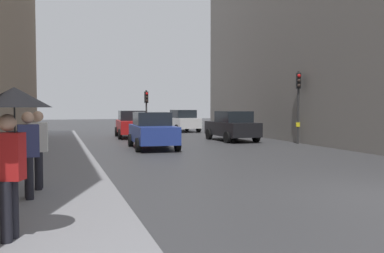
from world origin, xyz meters
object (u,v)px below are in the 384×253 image
at_px(pedestrian_with_grey_backpack, 26,150).
at_px(traffic_light_far_median, 146,104).
at_px(car_dark_suv, 232,126).
at_px(pedestrian_with_black_backpack, 36,145).
at_px(car_blue_van, 153,130).
at_px(pedestrian_with_umbrella, 12,120).
at_px(car_red_sedan, 132,124).
at_px(traffic_light_mid_street, 298,94).
at_px(car_white_compact, 182,121).

bearing_deg(pedestrian_with_grey_backpack, traffic_light_far_median, 71.95).
xyz_separation_m(car_dark_suv, pedestrian_with_black_backpack, (-10.30, -12.50, 0.29)).
distance_m(car_blue_van, car_dark_suv, 6.18).
relative_size(traffic_light_far_median, pedestrian_with_umbrella, 1.51).
bearing_deg(traffic_light_far_median, car_red_sedan, -117.09).
relative_size(car_red_sedan, pedestrian_with_umbrella, 2.01).
relative_size(traffic_light_mid_street, car_dark_suv, 0.93).
relative_size(car_blue_van, pedestrian_with_umbrella, 2.00).
distance_m(car_dark_suv, pedestrian_with_grey_backpack, 17.07).
relative_size(traffic_light_far_median, car_dark_suv, 0.76).
distance_m(car_white_compact, pedestrian_with_umbrella, 27.95).
bearing_deg(pedestrian_with_grey_backpack, traffic_light_mid_street, 39.00).
height_order(car_white_compact, car_blue_van, same).
bearing_deg(pedestrian_with_umbrella, traffic_light_far_median, 73.94).
height_order(traffic_light_mid_street, car_dark_suv, traffic_light_mid_street).
bearing_deg(pedestrian_with_black_backpack, pedestrian_with_umbrella, -91.99).
bearing_deg(car_blue_van, pedestrian_with_black_backpack, -116.74).
bearing_deg(car_red_sedan, pedestrian_with_grey_backpack, -106.32).
relative_size(car_blue_van, car_dark_suv, 1.01).
distance_m(car_dark_suv, pedestrian_with_black_backpack, 16.20).
bearing_deg(car_red_sedan, traffic_light_far_median, 62.91).
distance_m(car_white_compact, pedestrian_with_black_backpack, 24.44).
distance_m(car_dark_suv, pedestrian_with_umbrella, 19.32).
xyz_separation_m(traffic_light_mid_street, traffic_light_far_median, (-6.14, 10.66, -0.48)).
bearing_deg(car_white_compact, traffic_light_mid_street, -77.72).
height_order(car_dark_suv, pedestrian_with_black_backpack, pedestrian_with_black_backpack).
relative_size(traffic_light_mid_street, car_red_sedan, 0.92).
bearing_deg(pedestrian_with_grey_backpack, car_white_compact, 66.07).
distance_m(pedestrian_with_black_backpack, pedestrian_with_grey_backpack, 1.00).
bearing_deg(pedestrian_with_umbrella, car_white_compact, 68.39).
relative_size(car_red_sedan, car_blue_van, 1.01).
bearing_deg(car_white_compact, pedestrian_with_grey_backpack, -113.93).
bearing_deg(car_white_compact, car_blue_van, -112.84).
bearing_deg(traffic_light_far_median, car_blue_van, -100.30).
xyz_separation_m(car_blue_van, pedestrian_with_black_backpack, (-4.84, -9.60, 0.29)).
relative_size(car_blue_van, pedestrian_with_grey_backpack, 2.42).
bearing_deg(pedestrian_with_umbrella, car_dark_suv, 57.30).
xyz_separation_m(traffic_light_mid_street, car_blue_van, (-8.07, 0.02, -1.84)).
bearing_deg(car_blue_van, pedestrian_with_umbrella, -110.43).
bearing_deg(car_red_sedan, car_white_compact, 45.99).
bearing_deg(car_dark_suv, traffic_light_far_median, 114.49).
relative_size(traffic_light_mid_street, pedestrian_with_umbrella, 1.84).
xyz_separation_m(car_white_compact, car_blue_van, (-5.32, -12.63, 0.00)).
relative_size(car_white_compact, car_blue_van, 1.00).
distance_m(car_white_compact, car_blue_van, 13.70).
xyz_separation_m(car_white_compact, pedestrian_with_grey_backpack, (-10.31, -23.22, 0.29)).
xyz_separation_m(traffic_light_mid_street, pedestrian_with_black_backpack, (-12.91, -9.58, -1.56)).
bearing_deg(pedestrian_with_grey_backpack, car_blue_van, 64.79).
xyz_separation_m(traffic_light_far_median, car_blue_van, (-1.93, -10.64, -1.36)).
xyz_separation_m(traffic_light_mid_street, car_dark_suv, (-2.61, 2.92, -1.84)).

